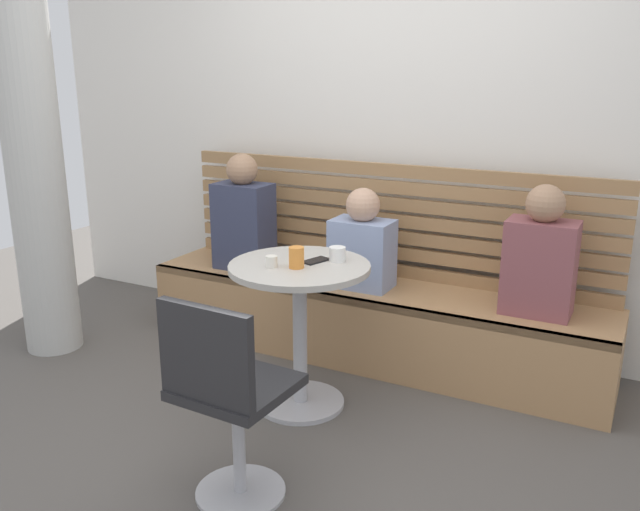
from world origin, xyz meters
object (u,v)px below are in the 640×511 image
at_px(cup_ceramic_white, 337,254).
at_px(person_adult, 244,218).
at_px(cup_espresso_small, 272,262).
at_px(person_child_left, 540,258).
at_px(cafe_table, 300,308).
at_px(person_child_middle, 362,245).
at_px(phone_on_table, 316,261).
at_px(booth_bench, 368,321).
at_px(white_chair, 226,395).
at_px(cup_tumbler_orange, 296,257).

bearing_deg(cup_ceramic_white, person_adult, 149.80).
bearing_deg(cup_espresso_small, person_child_left, 35.70).
relative_size(cafe_table, person_child_middle, 1.30).
relative_size(person_child_middle, phone_on_table, 4.05).
distance_m(booth_bench, person_adult, 0.98).
xyz_separation_m(person_child_left, phone_on_table, (-0.95, -0.60, 0.01)).
bearing_deg(cafe_table, person_child_middle, 86.87).
distance_m(white_chair, cup_tumbler_orange, 0.83).
bearing_deg(cup_espresso_small, white_chair, -71.78).
xyz_separation_m(person_child_left, cup_espresso_small, (-1.08, -0.78, 0.04)).
relative_size(booth_bench, cup_tumbler_orange, 27.00).
distance_m(white_chair, person_adult, 1.74).
bearing_deg(phone_on_table, booth_bench, -74.47).
height_order(booth_bench, phone_on_table, phone_on_table).
xyz_separation_m(booth_bench, white_chair, (0.08, -1.50, 0.24)).
bearing_deg(white_chair, person_adult, 121.58).
xyz_separation_m(person_child_left, cup_tumbler_orange, (-0.98, -0.73, 0.06)).
distance_m(booth_bench, cup_espresso_small, 0.97).
height_order(booth_bench, cup_ceramic_white, cup_ceramic_white).
distance_m(booth_bench, person_child_middle, 0.47).
bearing_deg(person_child_middle, person_adult, -179.90).
xyz_separation_m(cafe_table, person_child_middle, (0.04, 0.65, 0.17)).
relative_size(person_child_left, cup_tumbler_orange, 6.60).
height_order(white_chair, cup_ceramic_white, white_chair).
relative_size(white_chair, person_child_middle, 1.50).
distance_m(person_child_left, person_child_middle, 0.96).
xyz_separation_m(person_child_left, cup_ceramic_white, (-0.86, -0.54, 0.04)).
relative_size(booth_bench, cup_espresso_small, 48.21).
bearing_deg(white_chair, person_child_left, 60.27).
bearing_deg(cup_ceramic_white, cafe_table, -136.32).
bearing_deg(cup_espresso_small, person_adult, 131.45).
distance_m(booth_bench, person_child_left, 1.06).
bearing_deg(white_chair, cup_ceramic_white, 90.36).
distance_m(cup_tumbler_orange, phone_on_table, 0.15).
xyz_separation_m(cafe_table, cup_ceramic_white, (0.14, 0.13, 0.26)).
xyz_separation_m(white_chair, person_child_left, (0.85, 1.49, 0.27)).
relative_size(cup_ceramic_white, phone_on_table, 0.57).
height_order(cup_ceramic_white, cup_espresso_small, cup_ceramic_white).
relative_size(person_adult, person_child_left, 1.07).
bearing_deg(cafe_table, cup_espresso_small, -131.20).
bearing_deg(cup_tumbler_orange, person_adult, 137.55).
distance_m(cafe_table, person_adult, 1.03).
bearing_deg(cup_ceramic_white, cup_tumbler_orange, -122.37).
distance_m(person_child_left, cup_tumbler_orange, 1.22).
xyz_separation_m(white_chair, person_child_middle, (-0.11, 1.47, 0.22)).
bearing_deg(person_child_middle, cup_ceramic_white, -79.04).
distance_m(person_child_left, cup_espresso_small, 1.34).
xyz_separation_m(person_child_middle, cup_ceramic_white, (0.10, -0.52, 0.09)).
bearing_deg(cafe_table, cup_ceramic_white, 43.68).
relative_size(person_adult, cup_tumbler_orange, 7.09).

